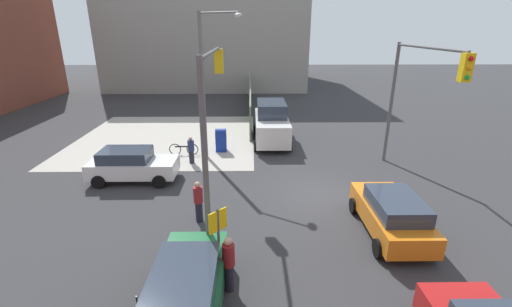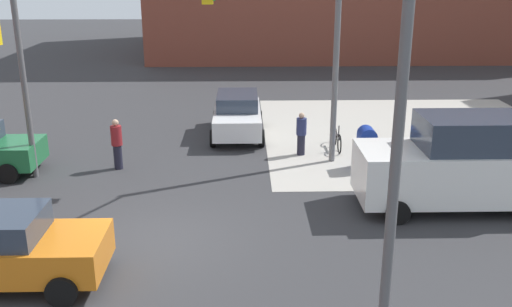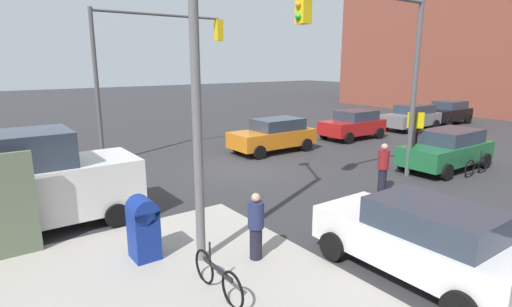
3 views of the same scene
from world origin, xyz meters
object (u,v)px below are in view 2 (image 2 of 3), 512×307
(street_lamp_corner, at_px, (333,23))
(pedestrian_waiting, at_px, (117,143))
(van_white_delivery, at_px, (461,164))
(pedestrian_crossing, at_px, (301,133))
(coupe_white, at_px, (237,114))
(mailbox_blue, at_px, (366,147))
(bicycle_leaning_on_fence, at_px, (337,139))
(traffic_signal_se_corner, at_px, (236,91))
(traffic_signal_nw_corner, at_px, (96,28))

(street_lamp_corner, height_order, pedestrian_waiting, street_lamp_corner)
(van_white_delivery, distance_m, pedestrian_crossing, 6.12)
(street_lamp_corner, xyz_separation_m, coupe_white, (-3.08, 3.57, -3.86))
(mailbox_blue, height_order, van_white_delivery, van_white_delivery)
(van_white_delivery, distance_m, bicycle_leaning_on_fence, 6.02)
(traffic_signal_se_corner, height_order, mailbox_blue, traffic_signal_se_corner)
(mailbox_blue, xyz_separation_m, pedestrian_crossing, (-2.00, 1.50, 0.03))
(street_lamp_corner, bearing_deg, mailbox_blue, -22.11)
(traffic_signal_se_corner, xyz_separation_m, pedestrian_waiting, (-4.04, 9.70, -3.80))
(coupe_white, distance_m, pedestrian_waiting, 5.50)
(traffic_signal_se_corner, xyz_separation_m, bicycle_leaning_on_fence, (3.56, 11.70, -4.34))
(traffic_signal_se_corner, height_order, bicycle_leaning_on_fence, traffic_signal_se_corner)
(coupe_white, distance_m, van_white_delivery, 9.53)
(street_lamp_corner, xyz_separation_m, pedestrian_waiting, (-7.01, -0.28, -3.82))
(coupe_white, xyz_separation_m, pedestrian_crossing, (2.27, -2.55, -0.05))
(pedestrian_crossing, bearing_deg, mailbox_blue, 168.47)
(street_lamp_corner, height_order, coupe_white, street_lamp_corner)
(pedestrian_waiting, bearing_deg, van_white_delivery, 92.22)
(coupe_white, height_order, van_white_delivery, van_white_delivery)
(pedestrian_crossing, bearing_deg, pedestrian_waiting, 37.19)
(traffic_signal_se_corner, height_order, pedestrian_crossing, traffic_signal_se_corner)
(coupe_white, relative_size, bicycle_leaning_on_fence, 2.41)
(van_white_delivery, height_order, bicycle_leaning_on_fence, van_white_delivery)
(traffic_signal_se_corner, distance_m, street_lamp_corner, 10.42)
(coupe_white, bearing_deg, van_white_delivery, -49.62)
(pedestrian_waiting, bearing_deg, traffic_signal_nw_corner, 5.41)
(traffic_signal_se_corner, bearing_deg, bicycle_leaning_on_fence, 73.07)
(traffic_signal_nw_corner, bearing_deg, mailbox_blue, 3.41)
(traffic_signal_se_corner, bearing_deg, pedestrian_waiting, 112.61)
(coupe_white, relative_size, van_white_delivery, 0.78)
(traffic_signal_se_corner, bearing_deg, mailbox_blue, 66.35)
(traffic_signal_se_corner, xyz_separation_m, street_lamp_corner, (2.97, 9.98, 0.02))
(van_white_delivery, bearing_deg, traffic_signal_nw_corner, 165.29)
(mailbox_blue, bearing_deg, coupe_white, 136.53)
(traffic_signal_se_corner, height_order, street_lamp_corner, street_lamp_corner)
(traffic_signal_nw_corner, xyz_separation_m, traffic_signal_se_corner, (4.23, -9.00, 0.02))
(van_white_delivery, bearing_deg, bicycle_leaning_on_fence, 114.80)
(street_lamp_corner, bearing_deg, traffic_signal_se_corner, -106.56)
(traffic_signal_nw_corner, relative_size, van_white_delivery, 1.20)
(pedestrian_crossing, distance_m, pedestrian_waiting, 6.34)
(mailbox_blue, bearing_deg, bicycle_leaning_on_fence, 105.28)
(van_white_delivery, bearing_deg, pedestrian_waiting, 161.38)
(traffic_signal_nw_corner, height_order, pedestrian_waiting, traffic_signal_nw_corner)
(traffic_signal_nw_corner, xyz_separation_m, bicycle_leaning_on_fence, (7.79, 2.70, -4.32))
(street_lamp_corner, distance_m, pedestrian_crossing, 4.12)
(traffic_signal_se_corner, distance_m, van_white_delivery, 9.38)
(traffic_signal_se_corner, height_order, pedestrian_waiting, traffic_signal_se_corner)
(street_lamp_corner, xyz_separation_m, pedestrian_crossing, (-0.81, 1.02, -3.91))
(street_lamp_corner, height_order, pedestrian_crossing, street_lamp_corner)
(street_lamp_corner, relative_size, mailbox_blue, 5.59)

